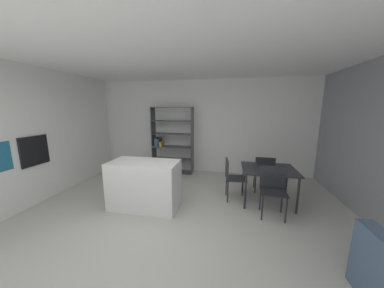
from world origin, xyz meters
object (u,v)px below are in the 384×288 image
at_px(dining_table, 268,172).
at_px(dining_chair_near, 273,186).
at_px(kitchen_island, 145,184).
at_px(dining_chair_island_side, 232,175).
at_px(built_in_oven, 34,151).
at_px(dining_chair_far, 264,171).
at_px(open_bookshelf, 171,141).

relative_size(dining_table, dining_chair_near, 1.18).
xyz_separation_m(kitchen_island, dining_chair_island_side, (1.70, 0.67, 0.08)).
distance_m(built_in_oven, kitchen_island, 2.35).
relative_size(built_in_oven, dining_chair_far, 0.68).
relative_size(open_bookshelf, dining_chair_far, 2.28).
xyz_separation_m(built_in_oven, open_bookshelf, (2.10, 2.46, -0.13)).
relative_size(kitchen_island, dining_table, 1.26).
bearing_deg(built_in_oven, dining_chair_island_side, 13.48).
bearing_deg(built_in_oven, dining_chair_far, 16.94).
height_order(built_in_oven, dining_chair_far, built_in_oven).
distance_m(kitchen_island, dining_chair_far, 2.70).
bearing_deg(dining_chair_island_side, open_bookshelf, 43.97).
xyz_separation_m(dining_chair_far, dining_chair_near, (0.01, -0.94, 0.02)).
xyz_separation_m(built_in_oven, dining_chair_island_side, (3.94, 0.94, -0.58)).
distance_m(dining_chair_far, dining_chair_island_side, 0.88).
bearing_deg(dining_chair_far, dining_chair_near, 92.47).
distance_m(open_bookshelf, dining_chair_near, 3.28).
height_order(kitchen_island, dining_table, kitchen_island).
bearing_deg(dining_chair_far, open_bookshelf, -19.79).
distance_m(dining_table, dining_chair_island_side, 0.75).
height_order(built_in_oven, kitchen_island, built_in_oven).
xyz_separation_m(open_bookshelf, dining_chair_far, (2.57, -1.03, -0.46)).
height_order(dining_table, dining_chair_far, dining_chair_far).
bearing_deg(dining_table, dining_chair_island_side, -179.20).
height_order(open_bookshelf, dining_chair_far, open_bookshelf).
height_order(built_in_oven, dining_table, built_in_oven).
bearing_deg(dining_chair_far, built_in_oven, 18.98).
bearing_deg(dining_chair_far, dining_chair_island_side, 35.04).
xyz_separation_m(kitchen_island, dining_table, (2.44, 0.68, 0.20)).
height_order(kitchen_island, dining_chair_near, kitchen_island).
bearing_deg(dining_chair_island_side, dining_chair_near, -128.09).
xyz_separation_m(dining_chair_near, dining_chair_island_side, (-0.75, 0.46, -0.01)).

